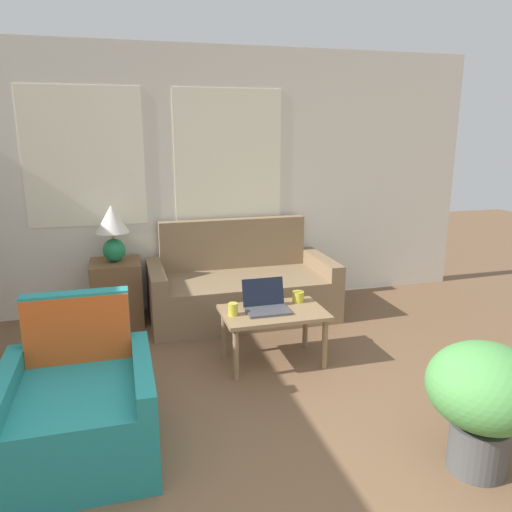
{
  "coord_description": "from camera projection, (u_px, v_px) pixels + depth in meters",
  "views": [
    {
      "loc": [
        -0.49,
        -1.56,
        1.81
      ],
      "look_at": [
        0.62,
        2.45,
        0.75
      ],
      "focal_mm": 35.0,
      "sensor_mm": 36.0,
      "label": 1
    }
  ],
  "objects": [
    {
      "name": "armchair",
      "position": [
        80.0,
        411.0,
        2.82
      ],
      "size": [
        0.82,
        0.84,
        0.87
      ],
      "color": "teal",
      "rests_on": "ground_plane"
    },
    {
      "name": "side_table",
      "position": [
        117.0,
        292.0,
        4.75
      ],
      "size": [
        0.46,
        0.46,
        0.61
      ],
      "color": "brown",
      "rests_on": "ground_plane"
    },
    {
      "name": "cup_navy",
      "position": [
        298.0,
        297.0,
        4.09
      ],
      "size": [
        0.1,
        0.1,
        0.09
      ],
      "color": "gold",
      "rests_on": "coffee_table"
    },
    {
      "name": "potted_plant",
      "position": [
        484.0,
        395.0,
        2.63
      ],
      "size": [
        0.61,
        0.61,
        0.73
      ],
      "color": "#4C4C4C",
      "rests_on": "ground_plane"
    },
    {
      "name": "table_lamp",
      "position": [
        112.0,
        228.0,
        4.6
      ],
      "size": [
        0.31,
        0.31,
        0.53
      ],
      "color": "#1E8451",
      "rests_on": "side_table"
    },
    {
      "name": "laptop",
      "position": [
        266.0,
        304.0,
        3.89
      ],
      "size": [
        0.33,
        0.28,
        0.23
      ],
      "color": "#47474C",
      "rests_on": "coffee_table"
    },
    {
      "name": "couch",
      "position": [
        240.0,
        289.0,
        4.96
      ],
      "size": [
        1.79,
        0.87,
        0.92
      ],
      "color": "#846B4C",
      "rests_on": "ground_plane"
    },
    {
      "name": "coffee_table",
      "position": [
        273.0,
        318.0,
        3.9
      ],
      "size": [
        0.8,
        0.52,
        0.44
      ],
      "color": "#8E704C",
      "rests_on": "ground_plane"
    },
    {
      "name": "cup_yellow",
      "position": [
        233.0,
        309.0,
        3.79
      ],
      "size": [
        0.07,
        0.07,
        0.1
      ],
      "color": "gold",
      "rests_on": "coffee_table"
    },
    {
      "name": "wall_back",
      "position": [
        168.0,
        181.0,
        4.96
      ],
      "size": [
        6.55,
        0.06,
        2.6
      ],
      "color": "silver",
      "rests_on": "ground_plane"
    }
  ]
}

